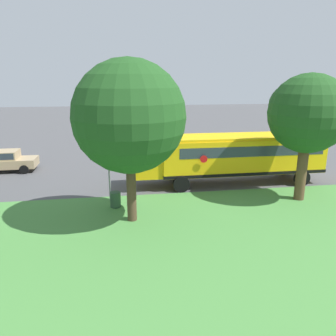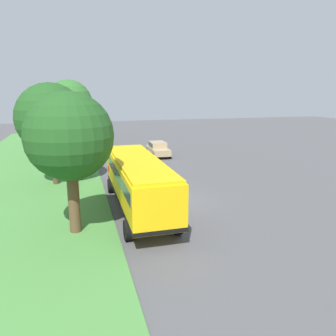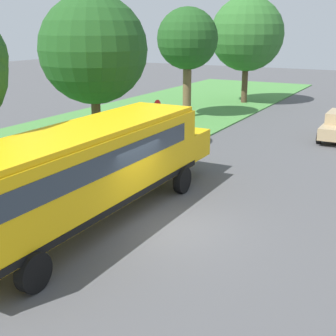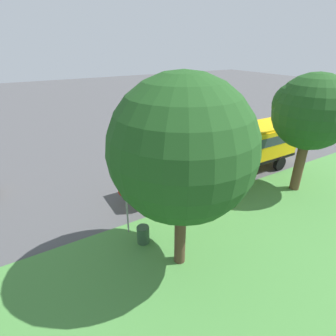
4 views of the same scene
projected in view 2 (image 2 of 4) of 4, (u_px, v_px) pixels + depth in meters
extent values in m
plane|color=#4C4C4F|center=(172.00, 202.00, 21.16)|extent=(120.00, 120.00, 0.00)
cube|color=#47843D|center=(3.00, 216.00, 18.52)|extent=(12.00, 80.00, 0.08)
cube|color=yellow|center=(138.00, 180.00, 19.02)|extent=(2.50, 10.50, 2.20)
cube|color=yellow|center=(124.00, 167.00, 24.96)|extent=(2.20, 1.90, 1.10)
cube|color=yellow|center=(138.00, 161.00, 18.75)|extent=(2.35, 10.29, 0.16)
cube|color=black|center=(139.00, 196.00, 19.24)|extent=(2.54, 10.54, 0.20)
cube|color=#2D3842|center=(139.00, 174.00, 18.63)|extent=(2.53, 9.24, 0.64)
cube|color=#2D3842|center=(125.00, 156.00, 23.79)|extent=(2.25, 0.12, 0.80)
cylinder|color=red|center=(109.00, 168.00, 21.32)|extent=(0.03, 0.44, 0.44)
cylinder|color=black|center=(110.00, 186.00, 22.95)|extent=(0.30, 1.00, 1.00)
cylinder|color=black|center=(145.00, 183.00, 23.60)|extent=(0.30, 1.00, 1.00)
cylinder|color=black|center=(127.00, 230.00, 15.57)|extent=(0.30, 1.00, 1.00)
cylinder|color=black|center=(178.00, 225.00, 16.22)|extent=(0.30, 1.00, 1.00)
cube|color=tan|center=(158.00, 150.00, 35.81)|extent=(1.80, 4.40, 0.64)
cube|color=tan|center=(158.00, 145.00, 35.81)|extent=(1.60, 2.20, 0.60)
cube|color=#2D3842|center=(158.00, 144.00, 35.81)|extent=(1.62, 2.02, 0.45)
cylinder|color=black|center=(170.00, 155.00, 34.72)|extent=(0.22, 0.64, 0.64)
cylinder|color=black|center=(153.00, 156.00, 34.25)|extent=(0.22, 0.64, 0.64)
cylinder|color=black|center=(163.00, 151.00, 37.52)|extent=(0.22, 0.64, 0.64)
cylinder|color=black|center=(147.00, 151.00, 37.05)|extent=(0.22, 0.64, 0.64)
cylinder|color=brown|center=(74.00, 201.00, 16.13)|extent=(0.56, 0.56, 3.31)
sphere|color=#1E4C1C|center=(69.00, 136.00, 15.39)|extent=(4.20, 4.20, 4.20)
sphere|color=#1E4C1C|center=(84.00, 127.00, 16.05)|extent=(2.44, 2.44, 2.44)
cylinder|color=#4C3826|center=(55.00, 165.00, 24.65)|extent=(0.45, 0.45, 3.14)
sphere|color=#1E4C1C|center=(51.00, 118.00, 23.85)|extent=(5.10, 5.10, 5.10)
sphere|color=#1E4C1C|center=(49.00, 121.00, 24.25)|extent=(2.90, 2.90, 2.90)
cylinder|color=brown|center=(57.00, 140.00, 34.56)|extent=(0.58, 0.58, 3.79)
sphere|color=#1E4C1C|center=(54.00, 108.00, 33.78)|extent=(4.08, 4.08, 4.08)
sphere|color=#1E4C1C|center=(48.00, 104.00, 33.25)|extent=(2.27, 2.27, 2.27)
cylinder|color=#4C3826|center=(71.00, 133.00, 42.40)|extent=(0.48, 0.48, 3.33)
sphere|color=#2D6628|center=(69.00, 103.00, 41.52)|extent=(5.81, 5.81, 5.81)
sphere|color=#2D6628|center=(69.00, 101.00, 41.79)|extent=(3.66, 3.66, 3.66)
cylinder|color=gray|center=(92.00, 166.00, 26.53)|extent=(0.08, 0.08, 2.10)
cylinder|color=red|center=(92.00, 150.00, 26.22)|extent=(0.03, 0.68, 0.68)
cylinder|color=#2D4C33|center=(80.00, 175.00, 26.12)|extent=(0.56, 0.56, 0.90)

